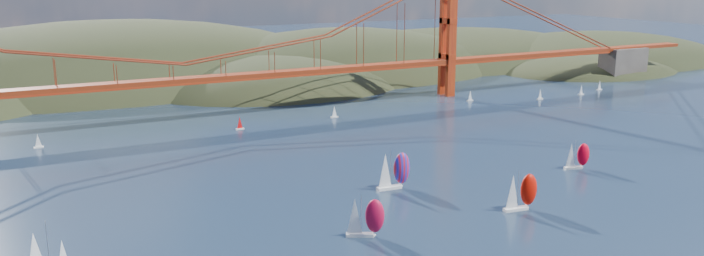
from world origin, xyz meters
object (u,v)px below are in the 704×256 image
Objects in this scene: racer_1 at (520,191)px; racer_2 at (577,155)px; racer_0 at (364,217)px; racer_rwb at (393,170)px.

racer_2 is (38.36, 19.92, -0.73)m from racer_1.
racer_0 is at bearing -150.08° from racer_2.
racer_rwb reaches higher than racer_1.
racer_1 is (41.28, -2.40, 0.19)m from racer_0.
racer_2 is 57.68m from racer_rwb.
racer_0 is 0.88× the size of racer_rwb.
racer_rwb reaches higher than racer_2.
racer_2 is 0.78× the size of racer_rwb.
racer_1 is at bearing 24.31° from racer_0.
racer_1 is 1.18× the size of racer_2.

